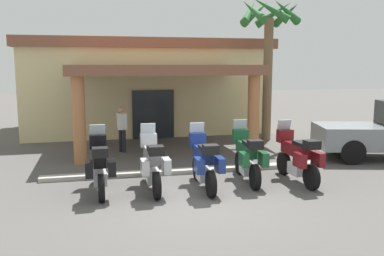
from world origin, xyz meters
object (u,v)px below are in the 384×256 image
(motorcycle_silver, at_px, (152,163))
(motorcycle_maroon, at_px, (298,157))
(palm_tree_near_portico, at_px, (268,34))
(motel_building, at_px, (144,84))
(motorcycle_blue, at_px, (204,162))
(pedestrian, at_px, (122,126))
(motorcycle_black, at_px, (100,165))
(motorcycle_green, at_px, (247,157))

(motorcycle_silver, distance_m, motorcycle_maroon, 3.94)
(motorcycle_maroon, height_order, palm_tree_near_portico, palm_tree_near_portico)
(motel_building, xyz_separation_m, motorcycle_silver, (-0.92, -10.46, -1.51))
(motel_building, height_order, motorcycle_silver, motel_building)
(motorcycle_silver, bearing_deg, motorcycle_blue, -96.81)
(motel_building, height_order, palm_tree_near_portico, palm_tree_near_portico)
(motorcycle_silver, relative_size, pedestrian, 1.31)
(motorcycle_black, distance_m, pedestrian, 4.86)
(motorcycle_black, relative_size, motorcycle_blue, 1.00)
(pedestrian, bearing_deg, motorcycle_silver, 58.54)
(motel_building, xyz_separation_m, motorcycle_maroon, (3.02, -10.60, -1.51))
(pedestrian, bearing_deg, motorcycle_blue, 72.55)
(motel_building, bearing_deg, pedestrian, -105.22)
(motorcycle_blue, xyz_separation_m, pedestrian, (-1.82, 5.01, 0.28))
(motorcycle_silver, distance_m, motorcycle_blue, 1.32)
(motel_building, distance_m, motorcycle_maroon, 11.12)
(motel_building, height_order, motorcycle_blue, motel_building)
(motorcycle_maroon, bearing_deg, pedestrian, 40.17)
(motorcycle_blue, xyz_separation_m, motorcycle_green, (1.31, 0.35, 0.00))
(motel_building, xyz_separation_m, motorcycle_green, (1.70, -10.26, -1.51))
(motorcycle_black, xyz_separation_m, pedestrian, (0.81, 4.78, 0.28))
(motorcycle_black, bearing_deg, motel_building, -14.21)
(motorcycle_maroon, height_order, pedestrian, pedestrian)
(motel_building, xyz_separation_m, motorcycle_blue, (0.39, -10.60, -1.51))
(motorcycle_black, height_order, palm_tree_near_portico, palm_tree_near_portico)
(motorcycle_blue, bearing_deg, motorcycle_green, -74.14)
(motorcycle_blue, bearing_deg, motorcycle_maroon, -88.90)
(motorcycle_black, distance_m, motorcycle_blue, 2.63)
(motorcycle_green, bearing_deg, motorcycle_maroon, -100.07)
(motel_building, height_order, motorcycle_maroon, motel_building)
(motorcycle_black, xyz_separation_m, motorcycle_green, (3.94, 0.12, 0.00))
(motorcycle_silver, height_order, palm_tree_near_portico, palm_tree_near_portico)
(pedestrian, bearing_deg, motorcycle_green, 86.50)
(motorcycle_blue, distance_m, motorcycle_maroon, 2.62)
(motorcycle_blue, distance_m, motorcycle_green, 1.36)
(motorcycle_maroon, xyz_separation_m, palm_tree_near_portico, (1.68, 6.30, 3.72))
(motorcycle_blue, relative_size, motorcycle_maroon, 1.00)
(motorcycle_silver, height_order, motorcycle_maroon, same)
(motorcycle_black, bearing_deg, palm_tree_near_portico, -50.81)
(motorcycle_green, relative_size, palm_tree_near_portico, 0.37)
(motorcycle_green, bearing_deg, motorcycle_blue, 109.47)
(motorcycle_maroon, relative_size, palm_tree_near_portico, 0.37)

